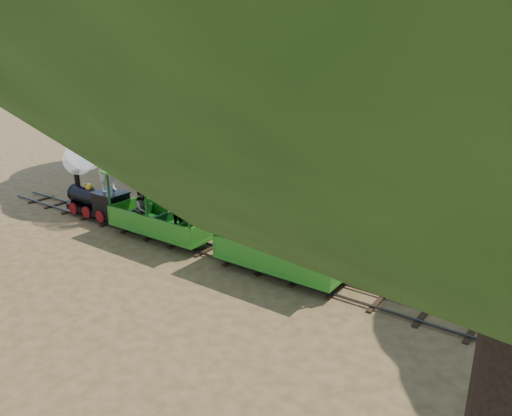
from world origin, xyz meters
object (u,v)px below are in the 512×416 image
Objects in this scene: carriage_front at (162,214)px; carriage_rear at (281,244)px; fence at (386,180)px; locomotive at (92,165)px.

carriage_rear is at bearing 0.42° from carriage_front.
carriage_front is 8.84m from fence.
carriage_front is 1.00× the size of carriage_rear.
fence is (3.68, 8.03, -0.20)m from carriage_front.
fence is at bearing 65.41° from carriage_front.
fence is at bearing 49.09° from locomotive.
carriage_rear is (4.11, 0.03, 0.04)m from carriage_front.
carriage_rear is at bearing -0.62° from locomotive.
locomotive is 0.89× the size of carriage_front.
carriage_rear is at bearing -86.87° from fence.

